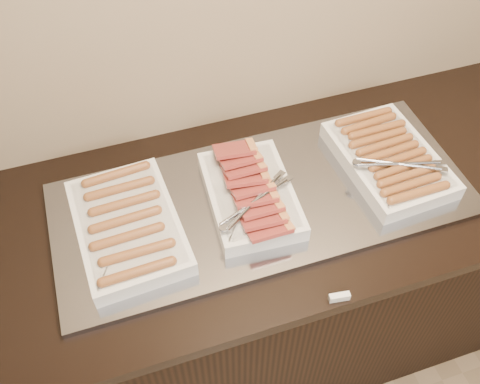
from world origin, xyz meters
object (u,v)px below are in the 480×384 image
object	(u,v)px
dish_right	(389,158)
counter	(255,282)
warming_tray	(263,199)
dish_center	(251,194)
dish_left	(128,225)

from	to	relation	value
dish_right	counter	bearing A→B (deg)	176.40
warming_tray	dish_center	world-z (taller)	dish_center
counter	warming_tray	size ratio (longest dim) A/B	1.72
counter	dish_center	distance (m)	0.50
warming_tray	dish_right	world-z (taller)	dish_right
counter	dish_right	xyz separation A→B (m)	(0.41, -0.00, 0.50)
warming_tray	dish_left	world-z (taller)	dish_left
dish_center	dish_right	distance (m)	0.44
dish_right	dish_left	bearing A→B (deg)	176.61
warming_tray	dish_right	distance (m)	0.40
counter	warming_tray	bearing A→B (deg)	0.00
warming_tray	dish_center	distance (m)	0.06
counter	warming_tray	world-z (taller)	warming_tray
counter	dish_left	size ratio (longest dim) A/B	5.00
dish_center	dish_right	bearing A→B (deg)	3.84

